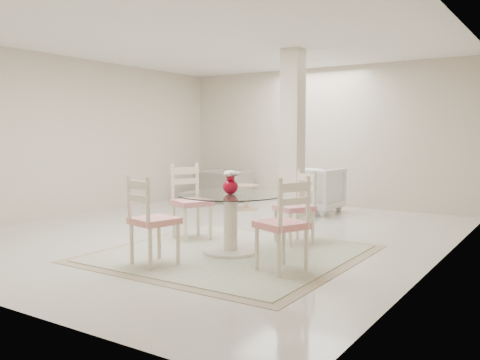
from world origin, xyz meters
The scene contains 13 objects.
ground centered at (0.00, 0.00, 0.00)m, with size 7.00×7.00×0.00m, color beige.
room_shell centered at (0.00, 0.00, 1.86)m, with size 6.02×7.02×2.71m.
column centered at (0.50, 1.30, 1.35)m, with size 0.30×0.30×2.70m, color beige.
area_rug centered at (0.88, -0.98, 0.01)m, with size 2.81×2.81×0.02m.
dining_table centered at (0.88, -0.98, 0.36)m, with size 1.21×1.21×0.70m.
red_vase centered at (0.89, -0.98, 0.84)m, with size 0.21×0.20×0.27m.
dining_chair_east centered at (1.82, -1.38, 0.57)m, with size 0.56×0.56×1.07m.
dining_chair_north centered at (1.29, -0.05, 0.54)m, with size 0.56×0.56×1.03m.
dining_chair_west centered at (-0.05, -0.57, 0.58)m, with size 0.59×0.59×1.10m.
dining_chair_south centered at (0.49, -1.92, 0.56)m, with size 0.51×0.51×1.06m.
recliner_taupe centered at (-1.92, 2.84, 0.32)m, with size 1.00×0.87×0.65m, color gray.
armchair_white centered at (0.32, 2.51, 0.41)m, with size 0.87×0.90×0.82m, color white.
side_table centered at (-0.87, 2.12, 0.22)m, with size 0.45×0.45×0.47m.
Camera 1 is at (4.16, -5.78, 1.37)m, focal length 38.00 mm.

